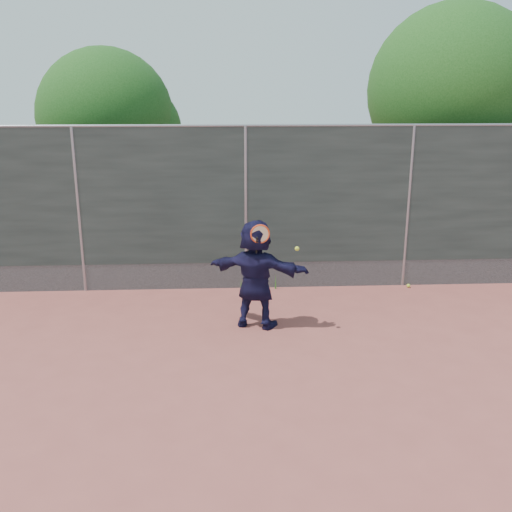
{
  "coord_description": "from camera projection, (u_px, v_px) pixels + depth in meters",
  "views": [
    {
      "loc": [
        -0.34,
        -6.69,
        3.6
      ],
      "look_at": [
        0.09,
        1.69,
        1.15
      ],
      "focal_mm": 40.0,
      "sensor_mm": 36.0,
      "label": 1
    }
  ],
  "objects": [
    {
      "name": "tree_right",
      "position": [
        460.0,
        95.0,
        12.2
      ],
      "size": [
        3.78,
        3.6,
        5.39
      ],
      "color": "#382314",
      "rests_on": "ground"
    },
    {
      "name": "player",
      "position": [
        256.0,
        274.0,
        8.81
      ],
      "size": [
        1.68,
        1.02,
        1.72
      ],
      "primitive_type": "imported",
      "rotation": [
        0.0,
        0.0,
        2.8
      ],
      "color": "#151334",
      "rests_on": "ground"
    },
    {
      "name": "ground",
      "position": [
        256.0,
        377.0,
        7.43
      ],
      "size": [
        80.0,
        80.0,
        0.0
      ],
      "primitive_type": "plane",
      "color": "#9E4C42",
      "rests_on": "ground"
    },
    {
      "name": "weed_clump",
      "position": [
        262.0,
        283.0,
        10.65
      ],
      "size": [
        0.68,
        0.07,
        0.3
      ],
      "color": "#387226",
      "rests_on": "ground"
    },
    {
      "name": "swing_action",
      "position": [
        264.0,
        237.0,
        8.44
      ],
      "size": [
        0.73,
        0.18,
        0.51
      ],
      "color": "#EA4316",
      "rests_on": "ground"
    },
    {
      "name": "tree_left",
      "position": [
        114.0,
        120.0,
        12.75
      ],
      "size": [
        3.15,
        3.0,
        4.53
      ],
      "color": "#382314",
      "rests_on": "ground"
    },
    {
      "name": "ball_ground",
      "position": [
        408.0,
        286.0,
        10.79
      ],
      "size": [
        0.07,
        0.07,
        0.07
      ],
      "primitive_type": "sphere",
      "color": "#C6DB30",
      "rests_on": "ground"
    },
    {
      "name": "fence",
      "position": [
        246.0,
        205.0,
        10.35
      ],
      "size": [
        20.0,
        0.06,
        3.03
      ],
      "color": "#38423D",
      "rests_on": "ground"
    }
  ]
}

